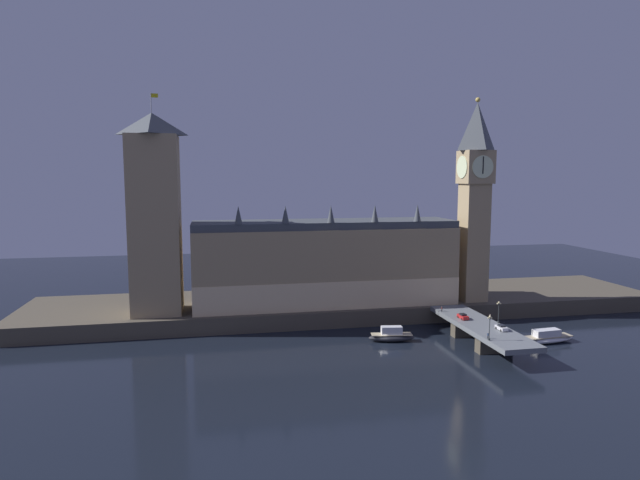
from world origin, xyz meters
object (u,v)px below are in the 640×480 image
Objects in this scene: car_southbound_lead at (501,328)px; boat_downstream at (546,338)px; pedestrian_far_rail at (442,309)px; boat_upstream at (391,336)px; pedestrian_near_rail at (488,335)px; street_lamp_near at (490,325)px; car_northbound_lead at (463,316)px; street_lamp_mid at (499,310)px; pedestrian_mid_walk at (490,317)px; clock_tower at (475,195)px; victoria_tower at (155,214)px.

boat_downstream is at bearing 13.81° from car_southbound_lead.
pedestrian_far_rail is at bearing 108.67° from car_southbound_lead.
boat_upstream is (-19.29, -8.39, -5.10)m from pedestrian_far_rail.
pedestrian_near_rail is 0.26× the size of street_lamp_near.
car_northbound_lead reaches higher than boat_downstream.
street_lamp_mid is at bearing -13.50° from boat_upstream.
pedestrian_mid_walk is 0.10× the size of boat_downstream.
boat_downstream is (43.69, -9.90, -0.20)m from boat_upstream.
car_northbound_lead is (-15.11, -24.48, -35.23)m from clock_tower.
car_southbound_lead is at bearing -166.19° from boat_downstream.
clock_tower is at bearing 74.98° from car_southbound_lead.
victoria_tower is at bearing 162.79° from car_northbound_lead.
boat_downstream is at bearing 25.77° from street_lamp_near.
victoria_tower is 3.79× the size of boat_downstream.
clock_tower reaches higher than pedestrian_near_rail.
pedestrian_mid_walk is (97.44, -30.04, -29.61)m from victoria_tower.
street_lamp_near is at bearing -111.70° from clock_tower.
street_lamp_mid is (97.84, -33.96, -26.54)m from victoria_tower.
pedestrian_far_rail reaches higher than boat_upstream.
boat_upstream is at bearing 167.23° from boat_downstream.
street_lamp_mid is (0.40, -3.92, 3.07)m from pedestrian_mid_walk.
clock_tower is 45.48m from car_northbound_lead.
pedestrian_mid_walk is 21.64m from street_lamp_near.
car_northbound_lead is at bearing 142.46° from street_lamp_mid.
pedestrian_near_rail is 0.09× the size of boat_downstream.
boat_upstream is at bearing 173.73° from pedestrian_mid_walk.
victoria_tower reaches higher than boat_upstream.
car_northbound_lead is 0.65× the size of street_lamp_near.
street_lamp_mid is at bearing -55.95° from pedestrian_far_rail.
car_northbound_lead is 19.64m from pedestrian_near_rail.
victoria_tower is at bearing 168.09° from pedestrian_far_rail.
clock_tower is 3.84× the size of boat_downstream.
pedestrian_mid_walk reaches higher than car_northbound_lead.
victoria_tower reaches higher than pedestrian_far_rail.
car_southbound_lead is (5.05, -13.01, -0.03)m from car_northbound_lead.
street_lamp_near reaches higher than car_southbound_lead.
clock_tower is at bearing 68.30° from street_lamp_near.
pedestrian_mid_walk is (10.11, 17.27, 0.01)m from pedestrian_near_rail.
victoria_tower is 98.67m from car_northbound_lead.
street_lamp_mid reaches higher than car_southbound_lead.
street_lamp_mid is at bearing -103.12° from clock_tower.
car_northbound_lead is 1.01× the size of car_southbound_lead.
street_lamp_near is 28.83m from boat_downstream.
clock_tower is 44.85m from street_lamp_mid.
clock_tower reaches higher than car_southbound_lead.
boat_downstream is at bearing -18.19° from victoria_tower.
pedestrian_far_rail is 0.25× the size of street_lamp_near.
car_southbound_lead reaches higher than boat_upstream.
victoria_tower reaches higher than pedestrian_mid_walk.
street_lamp_mid is at bearing -37.54° from car_northbound_lead.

